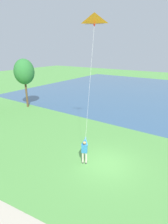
% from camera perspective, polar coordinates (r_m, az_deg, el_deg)
% --- Properties ---
extents(ground_plane, '(120.00, 120.00, 0.00)m').
position_cam_1_polar(ground_plane, '(13.63, 7.08, -15.76)').
color(ground_plane, '#569947').
extents(lake_water, '(36.00, 44.00, 0.01)m').
position_cam_1_polar(lake_water, '(36.69, 19.68, 5.77)').
color(lake_water, '#385B7F').
rests_on(lake_water, ground).
extents(person_kite_flyer, '(0.63, 0.50, 1.83)m').
position_cam_1_polar(person_kite_flyer, '(13.06, 0.16, -11.82)').
color(person_kite_flyer, '#232328').
rests_on(person_kite_flyer, ground).
extents(flying_kite, '(3.54, 2.04, 8.49)m').
position_cam_1_polar(flying_kite, '(14.87, 3.20, 26.75)').
color(flying_kite, orange).
extents(tree_lakeside_far, '(2.74, 2.60, 6.61)m').
position_cam_1_polar(tree_lakeside_far, '(26.15, -18.24, 11.85)').
color(tree_lakeside_far, brown).
rests_on(tree_lakeside_far, ground).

